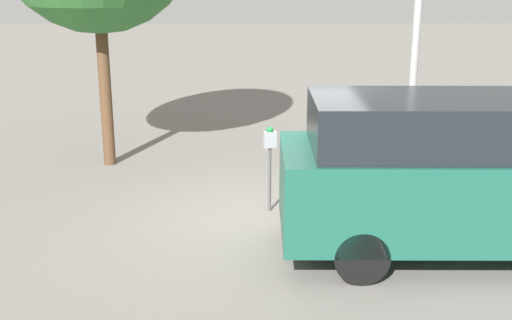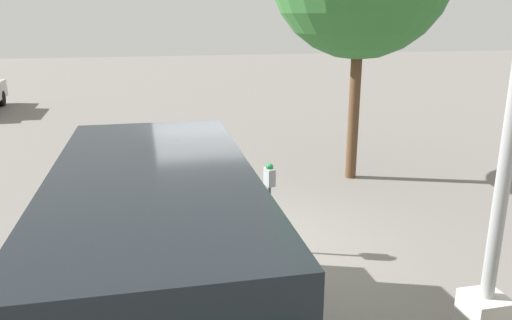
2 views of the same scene
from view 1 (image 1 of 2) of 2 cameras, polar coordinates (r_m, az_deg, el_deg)
The scene contains 4 objects.
ground_plane at distance 10.12m, azimuth 1.70°, elevation -5.30°, with size 80.00×80.00×0.00m, color slate.
parking_meter_near at distance 10.16m, azimuth 1.24°, elevation 0.95°, with size 0.22×0.14×1.40m.
lamp_post at distance 12.08m, azimuth 13.81°, elevation 7.29°, with size 0.44×0.44×6.18m.
parked_van at distance 8.97m, azimuth 18.57°, elevation -1.04°, with size 5.13×1.98×2.19m.
Camera 1 is at (-0.42, -9.40, 3.73)m, focal length 45.00 mm.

